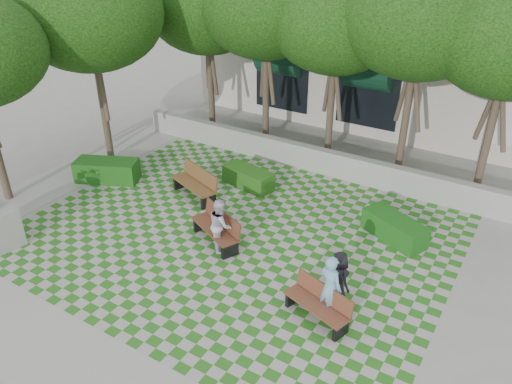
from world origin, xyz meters
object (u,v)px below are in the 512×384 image
Objects in this scene: hedge_midleft at (248,178)px; hedge_west at (107,170)px; bench_west at (196,184)px; hedge_east at (394,228)px; person_white at (221,225)px; person_dark at (339,277)px; bench_east at (319,304)px; person_blue at (330,287)px; bench_mid at (217,228)px.

hedge_west is (-4.46, -2.23, 0.06)m from hedge_midleft.
bench_west is at bearing -125.09° from hedge_midleft.
hedge_east is 1.23× the size of person_white.
hedge_midleft is at bearing 26.58° from hedge_west.
person_dark reaches higher than hedge_west.
person_white is at bearing 28.09° from person_dark.
bench_east reaches higher than hedge_midleft.
person_blue is (5.02, -4.43, 0.52)m from hedge_midleft.
person_white is at bearing -10.36° from bench_mid.
person_white reaches higher than bench_mid.
bench_east is 1.25× the size of person_dark.
bench_west reaches higher than bench_east.
person_blue is (9.49, -2.20, 0.46)m from hedge_west.
bench_east is 6.71m from hedge_midleft.
bench_west is 6.49m from person_dark.
hedge_west is 1.55× the size of person_dark.
bench_east is 9.62m from hedge_west.
person_dark reaches higher than bench_west.
hedge_west reaches higher than hedge_midleft.
bench_west is 3.14m from person_white.
person_dark is (6.06, -2.31, 0.22)m from bench_west.
person_dark reaches higher than hedge_east.
bench_mid is 0.89× the size of hedge_west.
bench_east is 0.95× the size of hedge_midleft.
bench_mid is at bearing -72.25° from hedge_midleft.
hedge_midleft is at bearing 74.72° from bench_west.
person_blue reaches higher than person_white.
person_white is at bearing -12.45° from hedge_west.
person_blue is at bearing -145.94° from person_white.
bench_mid is 0.96× the size of bench_west.
hedge_midleft is 3.79m from person_white.
bench_west is (-2.14, 1.79, 0.02)m from bench_mid.
bench_west is at bearing 164.85° from bench_mid.
hedge_west is 9.59m from person_dark.
bench_east is 1.04× the size of person_blue.
person_blue is at bearing -93.99° from hedge_east.
person_white is at bearing 3.37° from person_blue.
bench_west reaches higher than hedge_west.
bench_mid is 5.09m from hedge_east.
bench_east is at bearing -14.47° from hedge_west.
bench_east is 3.71m from person_white.
hedge_west reaches higher than hedge_east.
hedge_west is (-3.39, -0.70, -0.10)m from bench_west.
bench_west reaches higher than bench_mid.
hedge_midleft is 0.85× the size of hedge_west.
hedge_midleft is 1.18× the size of person_white.
bench_mid is 1.23× the size of person_white.
hedge_east is 3.38m from person_dark.
hedge_east is 9.91m from hedge_west.
person_white is at bearing -69.16° from hedge_midleft.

